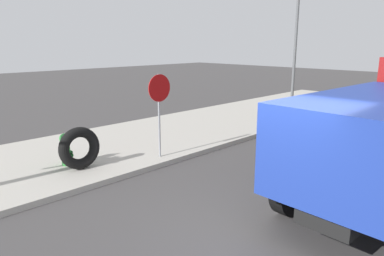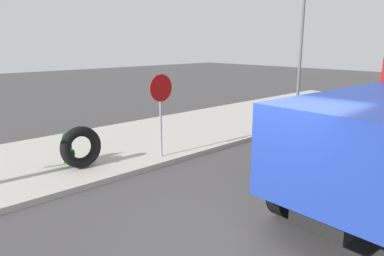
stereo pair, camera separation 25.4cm
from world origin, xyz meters
name	(u,v)px [view 2 (the right image)]	position (x,y,z in m)	size (l,w,h in m)	color
ground_plane	(261,235)	(0.00, 0.00, 0.00)	(80.00, 80.00, 0.00)	#423F3F
sidewalk_curb	(87,152)	(0.00, 6.50, 0.07)	(36.00, 5.00, 0.15)	#ADA89E
fire_hydrant	(68,147)	(-0.96, 5.66, 0.61)	(0.27, 0.62, 0.87)	#2D8438
loose_tire	(81,147)	(-0.84, 5.12, 0.71)	(1.10, 1.10, 0.27)	black
stop_sign	(161,100)	(1.28, 4.43, 1.80)	(0.76, 0.08, 2.37)	gray
street_light_pole	(300,55)	(8.78, 4.56, 2.86)	(0.12, 0.12, 5.42)	#595B5E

